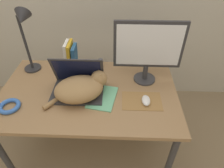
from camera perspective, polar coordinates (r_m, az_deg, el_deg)
The scene contains 11 objects.
desk at distance 1.48m, azimuth -6.56°, elevation -4.04°, with size 1.25×0.76×0.70m.
laptop at distance 1.41m, azimuth -9.71°, elevation -0.40°, with size 0.36×0.26×0.26m.
cat at distance 1.34m, azimuth -8.83°, elevation -1.10°, with size 0.41×0.33×0.16m.
external_monitor at distance 1.40m, azimuth 10.32°, elevation 9.80°, with size 0.47×0.16×0.46m.
mousepad at distance 1.36m, azimuth 8.49°, elevation -4.79°, with size 0.26×0.18×0.00m.
computer_mouse at distance 1.34m, azimuth 9.68°, elevation -4.63°, with size 0.06×0.10×0.03m.
book_row at distance 1.64m, azimuth -11.72°, elevation 7.90°, with size 0.09×0.15×0.22m.
desk_lamp at distance 1.56m, azimuth -23.76°, elevation 13.88°, with size 0.17×0.17×0.51m.
cable_coil at distance 1.45m, azimuth -27.25°, elevation -5.63°, with size 0.14×0.14×0.03m.
notepad at distance 1.37m, azimuth -2.74°, elevation -3.80°, with size 0.21×0.27×0.01m.
webcam at distance 1.64m, azimuth -3.31°, elevation 6.52°, with size 0.05×0.05×0.07m.
Camera 1 is at (0.21, -0.68, 1.64)m, focal length 32.00 mm.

